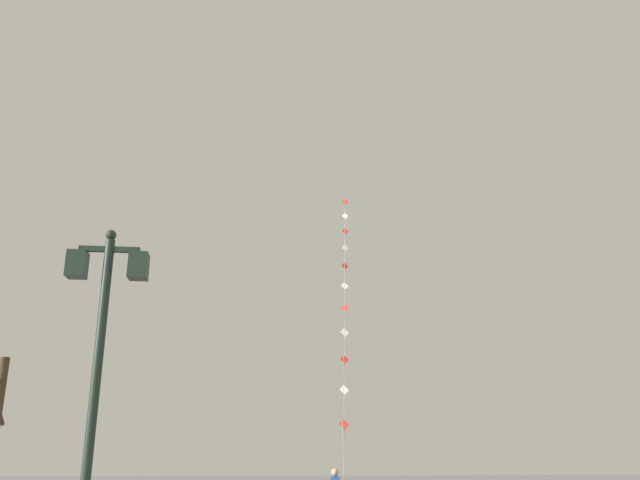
{
  "coord_description": "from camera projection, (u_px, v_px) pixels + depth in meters",
  "views": [
    {
      "loc": [
        0.16,
        -0.98,
        1.89
      ],
      "look_at": [
        2.23,
        19.33,
        8.68
      ],
      "focal_mm": 37.52,
      "sensor_mm": 36.0,
      "label": 1
    }
  ],
  "objects": [
    {
      "name": "kite_train",
      "position": [
        345.0,
        303.0,
        30.11
      ],
      "size": [
        2.42,
        14.3,
        16.46
      ],
      "color": "brown",
      "rests_on": "ground_plane"
    },
    {
      "name": "twin_lantern_lamp_post",
      "position": [
        100.0,
        337.0,
        9.69
      ],
      "size": [
        1.18,
        0.28,
        5.25
      ],
      "color": "#1E2D23",
      "rests_on": "ground_plane"
    }
  ]
}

